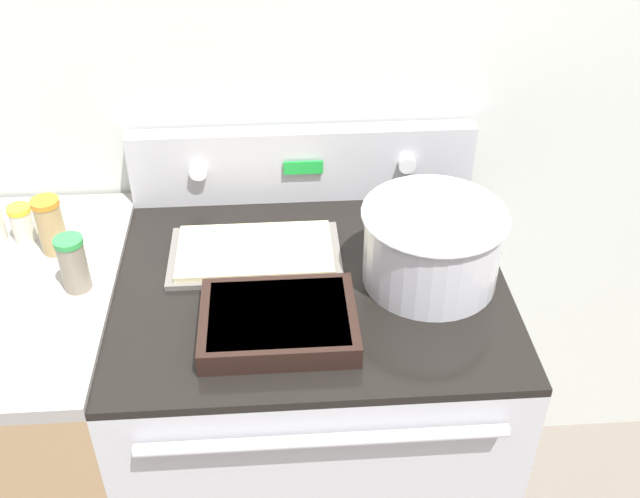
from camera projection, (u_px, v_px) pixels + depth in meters
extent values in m
cube|color=silver|center=(300.00, 60.00, 1.65)|extent=(8.00, 0.05, 2.50)
cube|color=#BCBCC1|center=(312.00, 430.00, 1.82)|extent=(0.80, 0.68, 0.91)
cube|color=black|center=(311.00, 281.00, 1.54)|extent=(0.80, 0.68, 0.02)
cylinder|color=silver|center=(323.00, 440.00, 1.30)|extent=(0.65, 0.02, 0.02)
cube|color=#BCBCC1|center=(303.00, 164.00, 1.74)|extent=(0.80, 0.05, 0.18)
cylinder|color=white|center=(198.00, 172.00, 1.69)|extent=(0.04, 0.02, 0.04)
cylinder|color=white|center=(407.00, 164.00, 1.72)|extent=(0.04, 0.02, 0.04)
cube|color=green|center=(303.00, 168.00, 1.71)|extent=(0.09, 0.01, 0.03)
cube|color=tan|center=(14.00, 447.00, 1.78)|extent=(0.63, 0.68, 0.91)
cylinder|color=silver|center=(432.00, 246.00, 1.49)|extent=(0.27, 0.27, 0.16)
torus|color=silver|center=(435.00, 214.00, 1.44)|extent=(0.29, 0.29, 0.01)
cylinder|color=beige|center=(435.00, 219.00, 1.45)|extent=(0.25, 0.25, 0.02)
cube|color=black|center=(279.00, 322.00, 1.40)|extent=(0.29, 0.22, 0.05)
cube|color=beige|center=(278.00, 318.00, 1.39)|extent=(0.26, 0.19, 0.03)
cube|color=slate|center=(255.00, 255.00, 1.59)|extent=(0.36, 0.21, 0.01)
cube|color=beige|center=(255.00, 250.00, 1.59)|extent=(0.33, 0.19, 0.01)
cylinder|color=#333338|center=(467.00, 203.00, 1.76)|extent=(0.01, 0.23, 0.01)
sphere|color=#333338|center=(481.00, 220.00, 1.65)|extent=(0.07, 0.07, 0.07)
cylinder|color=gray|center=(74.00, 266.00, 1.46)|extent=(0.05, 0.05, 0.11)
cylinder|color=green|center=(68.00, 242.00, 1.43)|extent=(0.06, 0.06, 0.01)
cylinder|color=tan|center=(51.00, 228.00, 1.56)|extent=(0.06, 0.06, 0.11)
cylinder|color=orange|center=(45.00, 202.00, 1.53)|extent=(0.06, 0.06, 0.01)
cylinder|color=beige|center=(23.00, 225.00, 1.61)|extent=(0.05, 0.05, 0.07)
cylinder|color=yellow|center=(18.00, 209.00, 1.58)|extent=(0.05, 0.05, 0.01)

